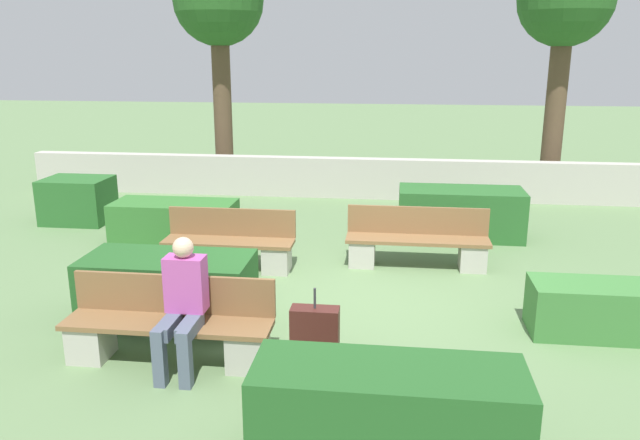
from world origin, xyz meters
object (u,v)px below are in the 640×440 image
bench_front (169,330)px  person_seated_man (182,301)px  bench_right_side (417,244)px  suitcase (315,339)px  tree_center_left (565,7)px  bench_left_side (229,247)px  tree_leftmost (219,8)px

bench_front → person_seated_man: person_seated_man is taller
bench_right_side → person_seated_man: size_ratio=1.55×
bench_front → suitcase: bearing=-0.7°
bench_right_side → person_seated_man: bearing=-129.1°
person_seated_man → tree_center_left: size_ratio=0.26×
bench_left_side → bench_right_side: bearing=19.1°
bench_front → suitcase: 1.45m
bench_left_side → suitcase: size_ratio=2.18×
suitcase → tree_leftmost: size_ratio=0.17×
bench_right_side → suitcase: size_ratio=2.40×
bench_front → tree_center_left: tree_center_left is taller
bench_left_side → suitcase: 3.15m
bench_right_side → suitcase: suitcase is taller
bench_right_side → tree_leftmost: size_ratio=0.40×
bench_right_side → tree_center_left: 6.94m
bench_right_side → tree_center_left: (2.95, 5.21, 3.51)m
tree_leftmost → bench_left_side: bearing=-74.0°
tree_center_left → suitcase: bearing=-115.5°
bench_left_side → tree_leftmost: 6.95m
tree_leftmost → tree_center_left: bearing=-0.8°
bench_right_side → suitcase: bearing=-112.5°
bench_front → bench_left_side: (-0.13, 2.72, -0.01)m
bench_front → tree_center_left: bearing=56.9°
bench_front → bench_left_side: 2.72m
bench_left_side → tree_leftmost: tree_leftmost is taller
bench_left_side → tree_leftmost: size_ratio=0.36×
bench_front → bench_left_side: same height
bench_left_side → tree_center_left: 8.67m
suitcase → tree_leftmost: bearing=110.8°
person_seated_man → tree_center_left: (5.24, 8.49, 3.12)m
bench_front → person_seated_man: bearing=-34.9°
bench_front → tree_leftmost: size_ratio=0.41×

